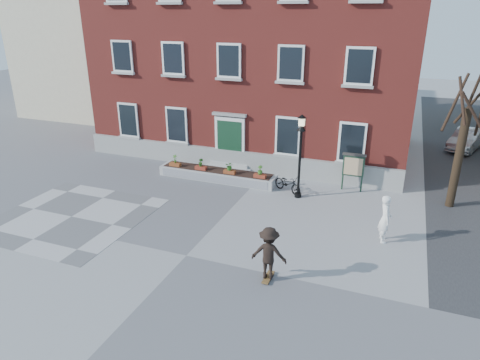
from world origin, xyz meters
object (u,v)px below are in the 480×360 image
at_px(notice_board, 353,166).
at_px(skateboarder, 269,253).
at_px(bicycle, 288,183).
at_px(bystander, 385,219).
at_px(lamp_post, 301,145).
at_px(parked_car, 467,139).

height_order(notice_board, skateboarder, notice_board).
height_order(bicycle, notice_board, notice_board).
relative_size(bystander, lamp_post, 0.47).
bearing_deg(notice_board, lamp_post, -142.49).
xyz_separation_m(lamp_post, notice_board, (2.22, 1.71, -1.28)).
relative_size(bicycle, notice_board, 0.89).
bearing_deg(notice_board, bystander, -68.79).
distance_m(bicycle, bystander, 5.67).
distance_m(bicycle, skateboarder, 7.34).
height_order(parked_car, skateboarder, skateboarder).
distance_m(notice_board, skateboarder, 8.65).
relative_size(bicycle, skateboarder, 0.90).
bearing_deg(notice_board, parked_car, 58.35).
bearing_deg(bicycle, parked_car, -9.25).
distance_m(parked_car, notice_board, 11.09).
relative_size(bystander, notice_board, 0.99).
bearing_deg(skateboarder, bystander, 50.20).
relative_size(lamp_post, skateboarder, 2.12).
bearing_deg(parked_car, bicycle, -108.28).
xyz_separation_m(lamp_post, skateboarder, (0.72, -6.80, -1.58)).
xyz_separation_m(bicycle, lamp_post, (0.61, -0.40, 2.10)).
bearing_deg(lamp_post, parked_car, 54.19).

